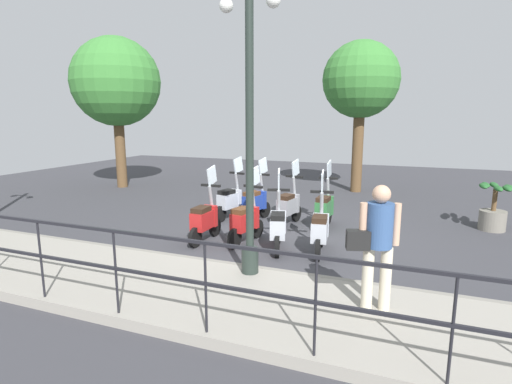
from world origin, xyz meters
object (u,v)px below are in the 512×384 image
Objects in this scene: tree_distant at (361,81)px; scooter_near_3 at (205,219)px; tree_large at (116,83)px; scooter_near_1 at (278,226)px; scooter_far_0 at (325,208)px; lamp_post_near at (250,145)px; scooter_near_0 at (320,229)px; scooter_near_2 at (246,220)px; scooter_far_1 at (289,205)px; scooter_far_3 at (230,200)px; potted_palm at (493,211)px; pedestrian_with_bag at (377,238)px; scooter_far_2 at (255,202)px.

tree_distant reaches higher than scooter_near_3.
tree_distant is at bearing -74.99° from tree_large.
tree_distant is 3.22× the size of scooter_near_1.
tree_large is at bearing 105.01° from tree_distant.
scooter_far_0 is at bearing -31.95° from scooter_near_1.
scooter_near_0 is at bearing -23.77° from lamp_post_near.
tree_large is at bearing 73.10° from scooter_far_0.
scooter_near_2 is at bearing -74.14° from scooter_near_3.
scooter_far_0 is (1.77, 0.28, 0.00)m from scooter_near_0.
scooter_near_1 is (-0.09, 0.79, 0.00)m from scooter_near_0.
scooter_near_0 is at bearing -136.66° from scooter_far_1.
scooter_near_0 is 3.17m from scooter_far_3.
potted_palm is (-1.54, -11.59, -3.25)m from tree_large.
pedestrian_with_bag is 9.37m from tree_distant.
tree_distant is at bearing -0.20° from scooter_far_1.
pedestrian_with_bag is 5.14m from scooter_far_2.
tree_large is 8.69m from scooter_near_2.
scooter_near_0 is 1.79m from scooter_far_0.
scooter_far_1 is at bearing -111.49° from tree_large.
scooter_far_0 is at bearing -46.55° from scooter_near_3.
scooter_far_0 is 1.00× the size of scooter_far_3.
lamp_post_near is 0.84× the size of tree_large.
scooter_near_2 is at bearing 24.59° from lamp_post_near.
scooter_near_1 is at bearing 88.14° from scooter_near_0.
scooter_near_3 is at bearing -128.09° from tree_large.
scooter_near_1 is at bearing -159.74° from scooter_far_1.
scooter_far_2 is (-1.20, 5.30, 0.04)m from potted_palm.
potted_palm is at bearing -63.65° from scooter_far_1.
scooter_near_3 and scooter_far_1 have the same top height.
tree_distant is at bearing -0.45° from scooter_near_2.
scooter_near_0 is at bearing 10.67° from pedestrian_with_bag.
potted_palm is 5.43m from scooter_far_2.
scooter_far_1 is at bearing -33.18° from scooter_near_3.
scooter_near_0 is 2.03m from scooter_far_1.
scooter_far_2 is at bearing 40.05° from scooter_near_0.
pedestrian_with_bag is 1.03× the size of scooter_far_3.
scooter_far_3 is (-0.04, 0.66, 0.00)m from scooter_far_2.
scooter_near_0 and scooter_far_3 have the same top height.
scooter_far_0 is at bearing -108.96° from tree_large.
lamp_post_near reaches higher than scooter_far_1.
scooter_near_1 is 1.00× the size of scooter_far_2.
scooter_near_1 is (2.13, 1.96, -0.60)m from pedestrian_with_bag.
pedestrian_with_bag is 4.29m from scooter_far_0.
tree_large is 3.41× the size of scooter_near_2.
scooter_far_3 is at bearing 48.49° from scooter_near_0.
scooter_far_3 is at bearing 9.95° from scooter_near_3.
potted_palm is 6.08m from scooter_far_3.
tree_distant is at bearing -16.54° from scooter_near_3.
pedestrian_with_bag is at bearing -153.81° from scooter_near_1.
scooter_near_0 is at bearing -118.38° from scooter_far_2.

